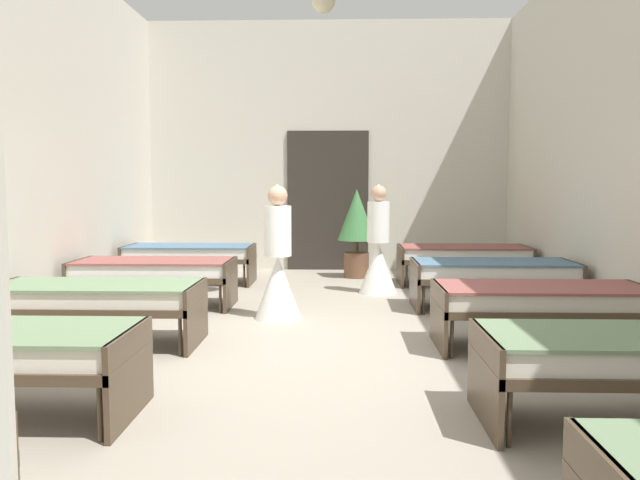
# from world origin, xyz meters

# --- Properties ---
(ground_plane) EXTENTS (6.78, 11.16, 0.10)m
(ground_plane) POSITION_xyz_m (0.00, 0.00, -0.05)
(ground_plane) COLOR #9E9384
(room_shell) EXTENTS (6.58, 10.76, 4.27)m
(room_shell) POSITION_xyz_m (-0.00, 1.30, 2.13)
(room_shell) COLOR beige
(room_shell) RESTS_ON ground
(bed_right_row_1) EXTENTS (1.90, 0.84, 0.57)m
(bed_right_row_1) POSITION_xyz_m (2.04, -1.83, 0.44)
(bed_right_row_1) COLOR #473828
(bed_right_row_1) RESTS_ON ground
(bed_left_row_2) EXTENTS (1.90, 0.84, 0.57)m
(bed_left_row_2) POSITION_xyz_m (-2.04, 0.00, 0.44)
(bed_left_row_2) COLOR #473828
(bed_left_row_2) RESTS_ON ground
(bed_right_row_2) EXTENTS (1.90, 0.84, 0.57)m
(bed_right_row_2) POSITION_xyz_m (2.04, 0.00, 0.44)
(bed_right_row_2) COLOR #473828
(bed_right_row_2) RESTS_ON ground
(bed_left_row_3) EXTENTS (1.90, 0.84, 0.57)m
(bed_left_row_3) POSITION_xyz_m (-2.04, 1.83, 0.44)
(bed_left_row_3) COLOR #473828
(bed_left_row_3) RESTS_ON ground
(bed_right_row_3) EXTENTS (1.90, 0.84, 0.57)m
(bed_right_row_3) POSITION_xyz_m (2.04, 1.83, 0.44)
(bed_right_row_3) COLOR #473828
(bed_right_row_3) RESTS_ON ground
(bed_left_row_4) EXTENTS (1.90, 0.84, 0.57)m
(bed_left_row_4) POSITION_xyz_m (-2.04, 3.66, 0.44)
(bed_left_row_4) COLOR #473828
(bed_left_row_4) RESTS_ON ground
(bed_right_row_4) EXTENTS (1.90, 0.84, 0.57)m
(bed_right_row_4) POSITION_xyz_m (2.04, 3.66, 0.44)
(bed_right_row_4) COLOR #473828
(bed_right_row_4) RESTS_ON ground
(nurse_near_aisle) EXTENTS (0.52, 0.52, 1.49)m
(nurse_near_aisle) POSITION_xyz_m (0.73, 2.87, 0.53)
(nurse_near_aisle) COLOR white
(nurse_near_aisle) RESTS_ON ground
(nurse_mid_aisle) EXTENTS (0.52, 0.52, 1.49)m
(nurse_mid_aisle) POSITION_xyz_m (-0.47, 1.18, 0.53)
(nurse_mid_aisle) COLOR white
(nurse_mid_aisle) RESTS_ON ground
(potted_plant) EXTENTS (0.61, 0.61, 1.41)m
(potted_plant) POSITION_xyz_m (0.48, 4.34, 0.86)
(potted_plant) COLOR brown
(potted_plant) RESTS_ON ground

